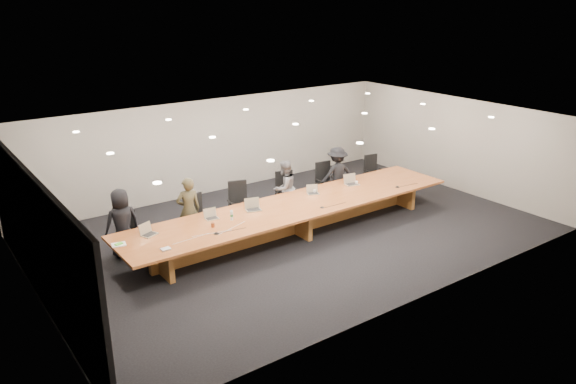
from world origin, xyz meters
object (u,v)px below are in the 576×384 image
chair_left (201,216)px  laptop_d (313,190)px  laptop_e (352,180)px  paper_cup_near (315,191)px  person_a (122,223)px  chair_mid_left (240,203)px  mic_center (322,207)px  chair_far_right (374,172)px  person_b (189,210)px  chair_right (327,182)px  laptop_c (253,205)px  amber_mug (213,225)px  paper_cup_far (357,183)px  person_d (337,174)px  av_box (166,249)px  water_bottle (232,215)px  mic_left (216,233)px  person_c (284,188)px  laptop_b (212,214)px  mic_right (397,187)px  chair_mid_right (287,193)px  chair_far_left (128,234)px  laptop_a (149,229)px  conference_table (295,214)px

chair_left → laptop_d: size_ratio=3.61×
laptop_e → paper_cup_near: 1.24m
person_a → chair_mid_left: bearing=-178.2°
chair_left → mic_center: bearing=-50.5°
chair_far_right → person_b: 6.31m
chair_right → chair_mid_left: bearing=-174.1°
person_a → laptop_c: 3.03m
amber_mug → paper_cup_far: bearing=4.4°
person_d → av_box: bearing=26.3°
laptop_e → water_bottle: bearing=-166.0°
chair_mid_left → mic_left: 2.37m
chair_far_right → mic_left: size_ratio=8.20×
chair_far_right → person_c: size_ratio=0.69×
chair_far_right → laptop_b: 6.16m
person_b → paper_cup_near: 3.35m
person_c → mic_right: (2.54, -1.67, 0.00)m
chair_right → laptop_c: size_ratio=3.19×
mic_right → laptop_e: bearing=134.3°
chair_mid_right → paper_cup_far: chair_mid_right is taller
chair_far_right → laptop_d: bearing=-153.5°
laptop_d → mic_right: (2.17, -0.91, -0.10)m
chair_right → person_b: (-4.44, -0.20, 0.22)m
amber_mug → mic_left: amber_mug is taller
mic_center → chair_far_right: bearing=27.7°
chair_far_left → paper_cup_far: size_ratio=11.19×
chair_mid_left → mic_right: chair_mid_left is taller
person_b → av_box: person_b is taller
chair_mid_right → person_b: 2.98m
chair_mid_right → chair_far_right: size_ratio=1.09×
person_d → av_box: 6.26m
laptop_a → laptop_d: size_ratio=1.12×
person_b → person_d: person_d is taller
person_b → paper_cup_near: person_b is taller
conference_table → chair_far_right: size_ratio=8.47×
chair_far_right → laptop_e: (-1.80, -0.99, 0.36)m
laptop_e → chair_left: bearing=178.2°
chair_far_left → chair_right: (5.92, 0.06, 0.08)m
laptop_a → chair_far_left: bearing=77.9°
av_box → chair_far_left: bearing=93.2°
chair_far_left → av_box: (0.14, -1.80, 0.26)m
chair_right → laptop_e: bearing=-81.3°
chair_mid_right → mic_right: chair_mid_right is taller
chair_far_left → person_b: bearing=11.5°
conference_table → laptop_e: laptop_e is taller
paper_cup_near → mic_center: 1.10m
chair_far_left → chair_right: bearing=17.5°
mic_right → chair_far_right: bearing=63.0°
chair_mid_left → chair_mid_right: size_ratio=0.99×
amber_mug → mic_center: amber_mug is taller
av_box → mic_center: (4.08, -0.01, -0.00)m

